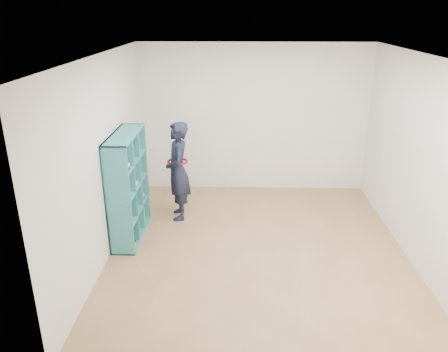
{
  "coord_description": "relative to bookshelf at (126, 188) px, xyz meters",
  "views": [
    {
      "loc": [
        -0.31,
        -5.27,
        3.11
      ],
      "look_at": [
        -0.47,
        0.3,
        0.97
      ],
      "focal_mm": 35.0,
      "sensor_mm": 36.0,
      "label": 1
    }
  ],
  "objects": [
    {
      "name": "floor",
      "position": [
        1.85,
        -0.35,
        -0.75
      ],
      "size": [
        4.5,
        4.5,
        0.0
      ],
      "primitive_type": "plane",
      "color": "olive",
      "rests_on": "ground"
    },
    {
      "name": "ceiling",
      "position": [
        1.85,
        -0.35,
        1.85
      ],
      "size": [
        4.5,
        4.5,
        0.0
      ],
      "primitive_type": "plane",
      "color": "white",
      "rests_on": "wall_back"
    },
    {
      "name": "wall_left",
      "position": [
        -0.15,
        -0.35,
        0.55
      ],
      "size": [
        0.02,
        4.5,
        2.6
      ],
      "primitive_type": "cube",
      "color": "silver",
      "rests_on": "floor"
    },
    {
      "name": "wall_right",
      "position": [
        3.85,
        -0.35,
        0.55
      ],
      "size": [
        0.02,
        4.5,
        2.6
      ],
      "primitive_type": "cube",
      "color": "silver",
      "rests_on": "floor"
    },
    {
      "name": "wall_back",
      "position": [
        1.85,
        1.9,
        0.55
      ],
      "size": [
        4.0,
        0.02,
        2.6
      ],
      "primitive_type": "cube",
      "color": "silver",
      "rests_on": "floor"
    },
    {
      "name": "wall_front",
      "position": [
        1.85,
        -2.6,
        0.55
      ],
      "size": [
        4.0,
        0.02,
        2.6
      ],
      "primitive_type": "cube",
      "color": "silver",
      "rests_on": "floor"
    },
    {
      "name": "bookshelf",
      "position": [
        0.0,
        0.0,
        0.0
      ],
      "size": [
        0.34,
        1.15,
        1.54
      ],
      "color": "#27727B",
      "rests_on": "floor"
    },
    {
      "name": "person",
      "position": [
        0.65,
        0.64,
        0.02
      ],
      "size": [
        0.47,
        0.62,
        1.55
      ],
      "rotation": [
        0.0,
        0.0,
        -1.38
      ],
      "color": "black",
      "rests_on": "floor"
    },
    {
      "name": "smartphone",
      "position": [
        0.49,
        0.68,
        0.12
      ],
      "size": [
        0.04,
        0.09,
        0.12
      ],
      "rotation": [
        0.43,
        0.0,
        0.34
      ],
      "color": "silver",
      "rests_on": "person"
    }
  ]
}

